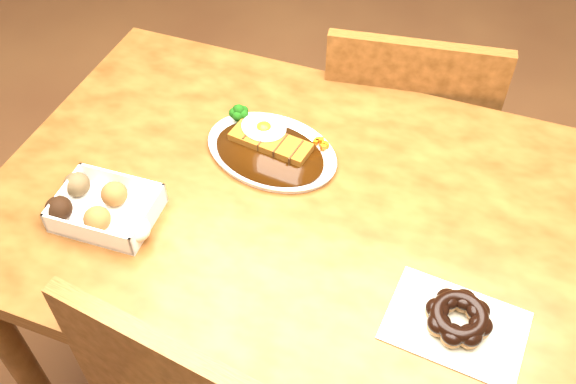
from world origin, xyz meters
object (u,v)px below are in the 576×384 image
(katsu_curry_plate, at_px, (270,147))
(donut_box, at_px, (103,207))
(chair_far, at_px, (402,139))
(pon_de_ring, at_px, (458,319))
(table, at_px, (304,235))

(katsu_curry_plate, xyz_separation_m, donut_box, (-0.22, -0.27, 0.01))
(chair_far, xyz_separation_m, katsu_curry_plate, (-0.21, -0.43, 0.29))
(chair_far, bearing_deg, donut_box, 49.72)
(donut_box, relative_size, pon_de_ring, 0.91)
(katsu_curry_plate, distance_m, donut_box, 0.35)
(donut_box, bearing_deg, chair_far, 58.40)
(katsu_curry_plate, xyz_separation_m, pon_de_ring, (0.43, -0.27, 0.01))
(table, xyz_separation_m, donut_box, (-0.34, -0.16, 0.12))
(chair_far, xyz_separation_m, pon_de_ring, (0.22, -0.70, 0.29))
(table, height_order, katsu_curry_plate, katsu_curry_plate)
(chair_far, height_order, pon_de_ring, chair_far)
(katsu_curry_plate, height_order, donut_box, katsu_curry_plate)
(table, relative_size, katsu_curry_plate, 3.86)
(katsu_curry_plate, relative_size, donut_box, 1.48)
(donut_box, bearing_deg, table, 25.93)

